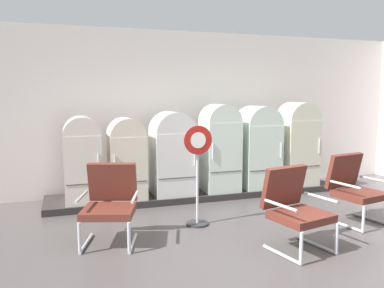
% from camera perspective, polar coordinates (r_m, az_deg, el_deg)
% --- Properties ---
extents(ground, '(12.00, 10.00, 0.05)m').
position_cam_1_polar(ground, '(4.64, 13.70, -16.86)').
color(ground, '#4D4848').
extents(back_wall, '(11.76, 0.12, 3.04)m').
position_cam_1_polar(back_wall, '(7.60, -0.66, 4.85)').
color(back_wall, silver).
rests_on(back_wall, ground).
extents(display_plinth, '(5.35, 0.95, 0.11)m').
position_cam_1_polar(display_plinth, '(7.22, 0.88, -7.16)').
color(display_plinth, '#2C2928').
rests_on(display_plinth, ground).
extents(refrigerator_0, '(0.58, 0.64, 1.39)m').
position_cam_1_polar(refrigerator_0, '(6.56, -15.78, -1.81)').
color(refrigerator_0, silver).
rests_on(refrigerator_0, display_plinth).
extents(refrigerator_1, '(0.60, 0.64, 1.36)m').
position_cam_1_polar(refrigerator_1, '(6.63, -9.54, -1.72)').
color(refrigerator_1, beige).
rests_on(refrigerator_1, display_plinth).
extents(refrigerator_2, '(0.71, 0.70, 1.45)m').
position_cam_1_polar(refrigerator_2, '(6.81, -2.88, -1.05)').
color(refrigerator_2, white).
rests_on(refrigerator_2, display_plinth).
extents(refrigerator_3, '(0.63, 0.62, 1.57)m').
position_cam_1_polar(refrigerator_3, '(7.05, 4.10, -0.15)').
color(refrigerator_3, silver).
rests_on(refrigerator_3, display_plinth).
extents(refrigerator_4, '(0.70, 0.70, 1.53)m').
position_cam_1_polar(refrigerator_4, '(7.42, 9.64, -0.08)').
color(refrigerator_4, silver).
rests_on(refrigerator_4, display_plinth).
extents(refrigerator_5, '(0.67, 0.61, 1.59)m').
position_cam_1_polar(refrigerator_5, '(7.80, 15.21, 0.40)').
color(refrigerator_5, silver).
rests_on(refrigerator_5, display_plinth).
extents(armchair_left, '(0.81, 0.85, 0.99)m').
position_cam_1_polar(armchair_left, '(5.04, -11.90, -8.15)').
color(armchair_left, silver).
rests_on(armchair_left, ground).
extents(armchair_right, '(0.77, 0.80, 0.99)m').
position_cam_1_polar(armchair_right, '(6.16, 22.64, -5.73)').
color(armchair_right, silver).
rests_on(armchair_right, ground).
extents(armchair_center, '(0.78, 0.81, 0.99)m').
position_cam_1_polar(armchair_center, '(4.88, 14.77, -8.75)').
color(armchair_center, silver).
rests_on(armchair_center, ground).
extents(sign_stand, '(0.41, 0.32, 1.43)m').
position_cam_1_polar(sign_stand, '(5.51, 0.82, -5.32)').
color(sign_stand, '#2D2D30').
rests_on(sign_stand, ground).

